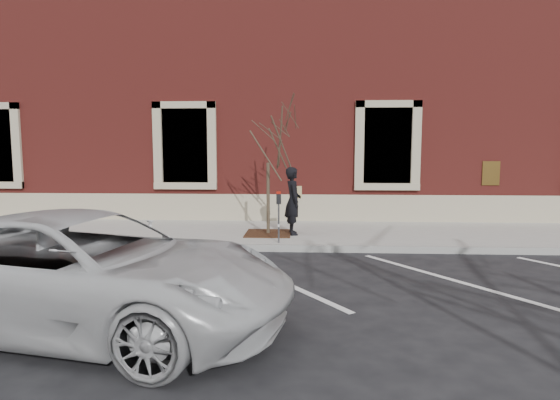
# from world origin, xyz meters

# --- Properties ---
(ground) EXTENTS (120.00, 120.00, 0.00)m
(ground) POSITION_xyz_m (0.00, 0.00, 0.00)
(ground) COLOR #28282B
(ground) RESTS_ON ground
(sidewalk_near) EXTENTS (40.00, 3.50, 0.15)m
(sidewalk_near) POSITION_xyz_m (0.00, 1.75, 0.07)
(sidewalk_near) COLOR beige
(sidewalk_near) RESTS_ON ground
(curb_near) EXTENTS (40.00, 0.12, 0.15)m
(curb_near) POSITION_xyz_m (0.00, -0.05, 0.07)
(curb_near) COLOR #9E9E99
(curb_near) RESTS_ON ground
(parking_stripes) EXTENTS (28.00, 4.40, 0.01)m
(parking_stripes) POSITION_xyz_m (0.00, -2.20, 0.00)
(parking_stripes) COLOR silver
(parking_stripes) RESTS_ON ground
(building_civic) EXTENTS (40.00, 8.62, 8.00)m
(building_civic) POSITION_xyz_m (0.00, 7.74, 4.00)
(building_civic) COLOR maroon
(building_civic) RESTS_ON ground
(man) EXTENTS (0.52, 0.69, 1.71)m
(man) POSITION_xyz_m (0.29, 1.29, 1.00)
(man) COLOR black
(man) RESTS_ON sidewalk_near
(parking_meter) EXTENTS (0.11, 0.08, 1.19)m
(parking_meter) POSITION_xyz_m (-0.01, 0.19, 0.98)
(parking_meter) COLOR #595B60
(parking_meter) RESTS_ON sidewalk_near
(tree_grate) EXTENTS (1.15, 1.15, 0.03)m
(tree_grate) POSITION_xyz_m (-0.34, 1.30, 0.16)
(tree_grate) COLOR #412814
(tree_grate) RESTS_ON sidewalk_near
(sapling) EXTENTS (1.98, 1.98, 3.30)m
(sapling) POSITION_xyz_m (-0.34, 1.30, 2.46)
(sapling) COLOR #4E422F
(sapling) RESTS_ON sidewalk_near
(white_truck) EXTENTS (5.80, 3.44, 1.51)m
(white_truck) POSITION_xyz_m (-2.25, -4.70, 0.75)
(white_truck) COLOR #BCBDC0
(white_truck) RESTS_ON ground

